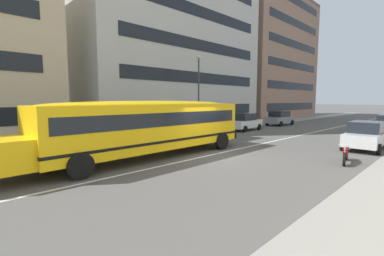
% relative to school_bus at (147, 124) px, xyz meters
% --- Properties ---
extents(ground_plane, '(400.00, 400.00, 0.00)m').
position_rel_school_bus_xyz_m(ground_plane, '(2.59, -1.80, -1.69)').
color(ground_plane, '#54514F').
extents(sidewalk_far, '(120.00, 3.00, 0.01)m').
position_rel_school_bus_xyz_m(sidewalk_far, '(2.59, 6.17, -1.69)').
color(sidewalk_far, gray).
rests_on(sidewalk_far, ground_plane).
extents(lane_centreline, '(110.00, 0.16, 0.01)m').
position_rel_school_bus_xyz_m(lane_centreline, '(2.59, -1.80, -1.69)').
color(lane_centreline, silver).
rests_on(lane_centreline, ground_plane).
extents(school_bus, '(12.78, 3.02, 2.85)m').
position_rel_school_bus_xyz_m(school_bus, '(0.00, 0.00, 0.00)').
color(school_bus, yellow).
rests_on(school_bus, ground_plane).
extents(parked_car_grey_by_entrance, '(3.96, 2.01, 1.64)m').
position_rel_school_bus_xyz_m(parked_car_grey_by_entrance, '(21.07, 3.59, -0.85)').
color(parked_car_grey_by_entrance, gray).
rests_on(parked_car_grey_by_entrance, ground_plane).
extents(parked_car_silver_beside_sign, '(3.95, 1.97, 1.64)m').
position_rel_school_bus_xyz_m(parked_car_silver_beside_sign, '(10.36, -7.15, -0.85)').
color(parked_car_silver_beside_sign, '#B7BABF').
rests_on(parked_car_silver_beside_sign, ground_plane).
extents(parked_car_white_past_driveway, '(3.97, 2.02, 1.64)m').
position_rel_school_bus_xyz_m(parked_car_white_past_driveway, '(13.69, 3.48, -0.85)').
color(parked_car_white_past_driveway, silver).
rests_on(parked_car_white_past_driveway, ground_plane).
extents(motorcycle_near_kerb, '(1.98, 0.64, 0.94)m').
position_rel_school_bus_xyz_m(motorcycle_near_kerb, '(5.81, -7.33, -1.26)').
color(motorcycle_near_kerb, black).
rests_on(motorcycle_near_kerb, ground_plane).
extents(street_lamp, '(0.44, 0.44, 6.80)m').
position_rel_school_bus_xyz_m(street_lamp, '(9.44, 5.47, 2.62)').
color(street_lamp, '#38383D').
rests_on(street_lamp, ground_plane).
extents(apartment_block_far_centre, '(21.42, 14.03, 19.70)m').
position_rel_school_bus_xyz_m(apartment_block_far_centre, '(11.94, 14.66, 8.16)').
color(apartment_block_far_centre, '#B7B7B2').
rests_on(apartment_block_far_centre, ground_plane).
extents(apartment_block_far_right, '(19.21, 12.06, 19.70)m').
position_rel_school_bus_xyz_m(apartment_block_far_right, '(33.42, 13.68, 8.16)').
color(apartment_block_far_right, '#93705B').
rests_on(apartment_block_far_right, ground_plane).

